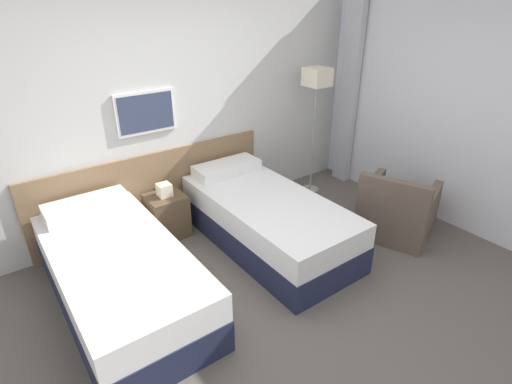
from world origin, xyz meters
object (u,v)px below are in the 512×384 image
bed_near_window (266,219)px  floor_lamp (317,86)px  bed_near_door (120,275)px  armchair (397,212)px  nightstand (167,215)px

bed_near_window → floor_lamp: size_ratio=1.24×
bed_near_door → armchair: 2.98m
nightstand → armchair: bearing=-34.9°
nightstand → floor_lamp: (2.08, -0.10, 1.16)m
bed_near_door → floor_lamp: bearing=13.1°
floor_lamp → armchair: bearing=-88.7°
bed_near_door → armchair: (2.90, -0.70, -0.03)m
bed_near_window → armchair: bearing=-28.0°
bed_near_door → floor_lamp: (2.87, 0.67, 1.14)m
nightstand → armchair: armchair is taller
bed_near_door → nightstand: (0.79, 0.77, -0.03)m
floor_lamp → armchair: (0.03, -1.37, -1.16)m
floor_lamp → bed_near_door: bearing=-166.9°
bed_near_window → nightstand: (-0.79, 0.77, -0.03)m
floor_lamp → armchair: floor_lamp is taller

